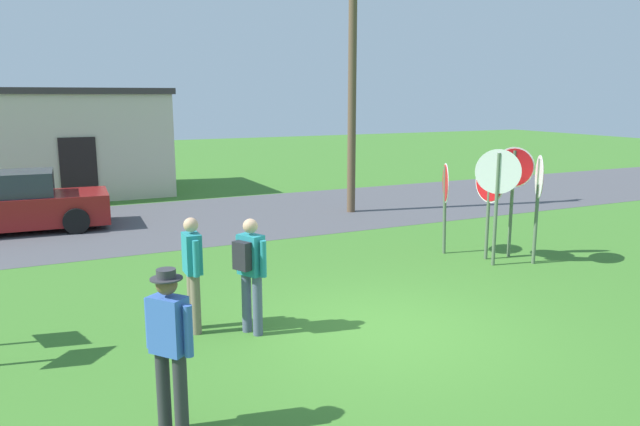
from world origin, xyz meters
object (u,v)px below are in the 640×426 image
Objects in this scene: stop_sign_leaning_right at (538,190)px; person_on_left at (250,268)px; stop_sign_rear_left at (489,194)px; person_with_sunhat at (170,343)px; stop_sign_leaning_left at (497,186)px; utility_pole at (352,70)px; stop_sign_center_cluster at (445,192)px; parked_car_on_street at (15,204)px; stop_sign_low_front at (513,182)px; person_in_blue at (193,268)px.

stop_sign_leaning_right is 6.54m from person_on_left.
stop_sign_rear_left reaches higher than person_with_sunhat.
stop_sign_leaning_left is at bearing 162.40° from stop_sign_leaning_right.
utility_pole is 3.32× the size of stop_sign_leaning_left.
person_on_left is at bearing -127.16° from utility_pole.
stop_sign_rear_left is at bearing -56.50° from stop_sign_center_cluster.
utility_pole reaches higher than parked_car_on_street.
stop_sign_low_front is 1.38× the size of person_in_blue.
stop_sign_leaning_right is 8.65m from person_with_sunhat.
stop_sign_low_front is (-0.09, 0.63, 0.08)m from stop_sign_leaning_right.
stop_sign_rear_left is at bearing 173.81° from stop_sign_low_front.
parked_car_on_street is 9.51m from person_on_left.
person_on_left is 0.84m from person_in_blue.
parked_car_on_street is at bearing 140.27° from stop_sign_leaning_right.
stop_sign_center_cluster is 1.17× the size of person_in_blue.
stop_sign_center_cluster is at bearing 105.84° from stop_sign_leaning_left.
stop_sign_rear_left is at bearing -89.67° from utility_pole.
stop_sign_low_front is 1.40m from stop_sign_center_cluster.
utility_pole is 5.80m from stop_sign_center_cluster.
person_in_blue is 2.76m from person_with_sunhat.
parked_car_on_street is at bearing 109.23° from person_on_left.
stop_sign_rear_left is (0.17, 0.43, -0.23)m from stop_sign_leaning_left.
parked_car_on_street is 2.53× the size of person_with_sunhat.
stop_sign_low_front is (9.48, -7.32, 0.93)m from parked_car_on_street.
person_with_sunhat is at bearing -154.31° from stop_sign_low_front.
utility_pole reaches higher than stop_sign_rear_left.
utility_pole is 3.51× the size of stop_sign_leaning_right.
stop_sign_leaning_right is 1.28× the size of person_with_sunhat.
stop_sign_leaning_right is at bearing 9.05° from person_on_left.
utility_pole is 3.83× the size of stop_sign_rear_left.
person_in_blue is at bearing 71.51° from person_with_sunhat.
parked_car_on_street is 8.87m from person_in_blue.
person_on_left is (-5.78, -1.71, -0.41)m from stop_sign_rear_left.
stop_sign_leaning_left is 1.19× the size of stop_sign_center_cluster.
person_with_sunhat is at bearing -145.78° from stop_sign_center_cluster.
person_on_left is at bearing -154.66° from stop_sign_center_cluster.
stop_sign_rear_left is at bearing 27.77° from person_with_sunhat.
stop_sign_leaning_right is at bearing -82.16° from stop_sign_low_front.
person_with_sunhat is (-8.02, -3.19, -0.55)m from stop_sign_leaning_right.
person_on_left is at bearing 53.77° from person_with_sunhat.
stop_sign_center_cluster is 1.17× the size of person_on_left.
person_with_sunhat reaches higher than person_on_left.
stop_sign_leaning_left is at bearing 25.65° from person_with_sunhat.
stop_sign_leaning_right is 0.96m from stop_sign_rear_left.
parked_car_on_street is at bearing 142.33° from stop_sign_center_cluster.
stop_sign_leaning_left is 0.52m from stop_sign_rear_left.
person_on_left is at bearing -167.06° from stop_sign_leaning_left.
stop_sign_rear_left reaches higher than parked_car_on_street.
parked_car_on_street is at bearing 97.89° from person_with_sunhat.
person_on_left is 1.00× the size of person_in_blue.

